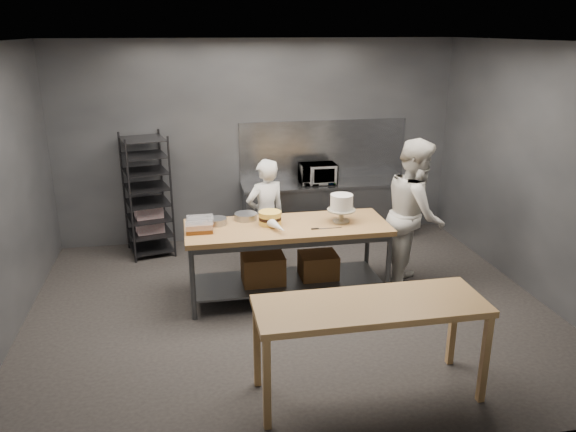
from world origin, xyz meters
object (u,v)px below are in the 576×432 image
(work_table, at_px, (287,252))
(frosted_cake_stand, at_px, (342,204))
(chef_behind, at_px, (266,216))
(chef_right, at_px, (415,214))
(speed_rack, at_px, (147,196))
(layer_cake, at_px, (270,218))
(microwave, at_px, (318,174))
(near_counter, at_px, (370,312))

(work_table, xyz_separation_m, frosted_cake_stand, (0.66, -0.00, 0.57))
(chef_behind, height_order, chef_right, chef_right)
(speed_rack, distance_m, chef_right, 3.73)
(speed_rack, relative_size, layer_cake, 6.54)
(chef_behind, relative_size, layer_cake, 5.78)
(chef_behind, relative_size, chef_right, 0.82)
(work_table, relative_size, microwave, 4.43)
(microwave, height_order, layer_cake, microwave)
(near_counter, relative_size, layer_cake, 7.47)
(work_table, height_order, layer_cake, layer_cake)
(microwave, bearing_deg, chef_behind, -132.65)
(chef_behind, distance_m, frosted_cake_stand, 1.19)
(chef_right, bearing_deg, speed_rack, 81.75)
(near_counter, bearing_deg, chef_behind, 99.56)
(layer_cake, bearing_deg, chef_right, -0.27)
(near_counter, bearing_deg, microwave, 83.04)
(chef_behind, height_order, microwave, chef_behind)
(speed_rack, bearing_deg, microwave, 1.82)
(work_table, bearing_deg, chef_right, 1.86)
(chef_behind, bearing_deg, microwave, -153.11)
(near_counter, relative_size, chef_right, 1.06)
(chef_right, bearing_deg, near_counter, 167.42)
(speed_rack, distance_m, frosted_cake_stand, 2.95)
(work_table, relative_size, layer_cake, 8.97)
(near_counter, bearing_deg, chef_right, 58.55)
(chef_behind, height_order, frosted_cake_stand, chef_behind)
(speed_rack, bearing_deg, chef_behind, -31.49)
(layer_cake, bearing_deg, near_counter, -75.69)
(chef_right, xyz_separation_m, microwave, (-0.81, 1.78, 0.11))
(work_table, bearing_deg, near_counter, -80.44)
(chef_right, bearing_deg, layer_cake, 108.61)
(near_counter, distance_m, frosted_cake_stand, 2.09)
(speed_rack, bearing_deg, frosted_cake_stand, -36.79)
(near_counter, xyz_separation_m, chef_right, (1.28, 2.10, 0.13))
(frosted_cake_stand, bearing_deg, microwave, 85.08)
(speed_rack, distance_m, chef_behind, 1.83)
(work_table, relative_size, frosted_cake_stand, 7.06)
(chef_right, xyz_separation_m, layer_cake, (-1.82, 0.01, 0.06))
(speed_rack, xyz_separation_m, layer_cake, (1.50, -1.69, 0.14))
(frosted_cake_stand, bearing_deg, chef_right, 3.42)
(near_counter, distance_m, layer_cake, 2.18)
(work_table, xyz_separation_m, chef_behind, (-0.13, 0.80, 0.20))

